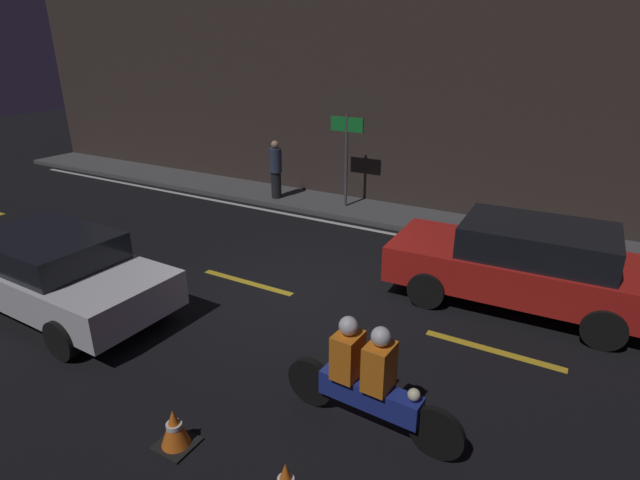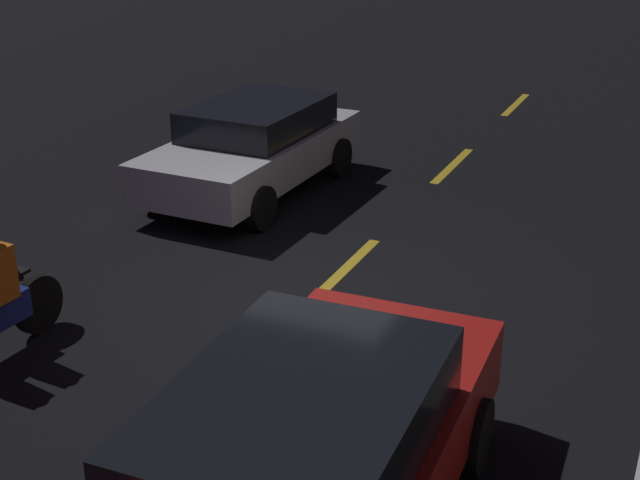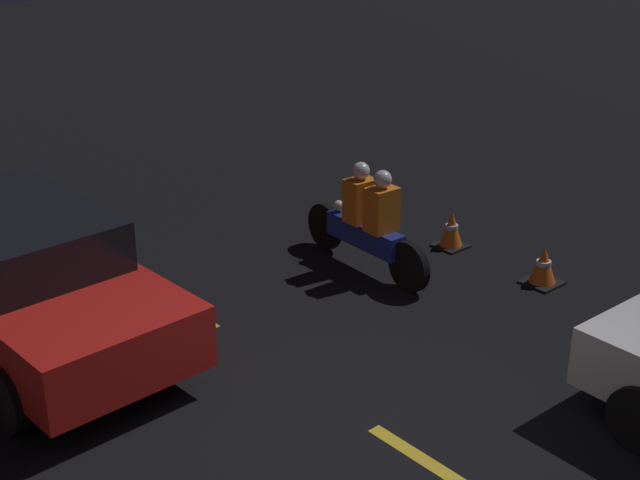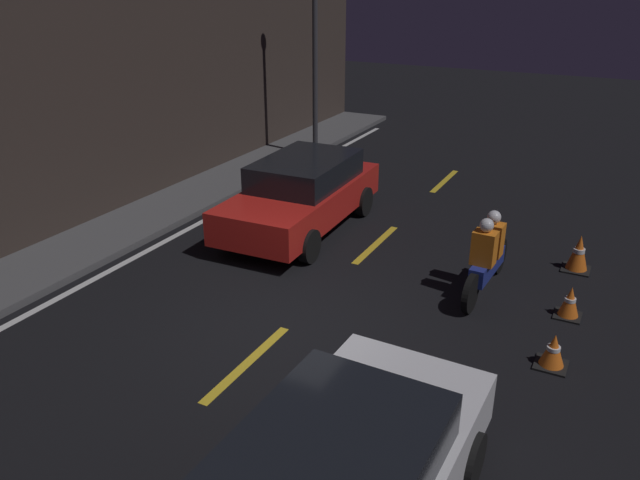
# 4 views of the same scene
# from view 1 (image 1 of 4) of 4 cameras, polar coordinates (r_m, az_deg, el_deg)

# --- Properties ---
(ground_plane) EXTENTS (56.00, 56.00, 0.00)m
(ground_plane) POSITION_cam_1_polar(r_m,az_deg,el_deg) (8.98, -3.22, -6.27)
(ground_plane) COLOR black
(raised_curb) EXTENTS (28.00, 1.65, 0.13)m
(raised_curb) POSITION_cam_1_polar(r_m,az_deg,el_deg) (12.93, 8.40, 2.75)
(raised_curb) COLOR #4C4C4F
(raised_curb) RESTS_ON ground
(building_front) EXTENTS (28.00, 0.30, 7.24)m
(building_front) POSITION_cam_1_polar(r_m,az_deg,el_deg) (13.18, 10.95, 18.75)
(building_front) COLOR #382D28
(building_front) RESTS_ON ground
(lane_dash_b) EXTENTS (2.00, 0.14, 0.01)m
(lane_dash_b) POSITION_cam_1_polar(r_m,az_deg,el_deg) (12.61, -24.74, 0.12)
(lane_dash_b) COLOR gold
(lane_dash_b) RESTS_ON ground
(lane_dash_c) EXTENTS (2.00, 0.14, 0.01)m
(lane_dash_c) POSITION_cam_1_polar(r_m,az_deg,el_deg) (9.51, -8.31, -4.80)
(lane_dash_c) COLOR gold
(lane_dash_c) RESTS_ON ground
(lane_dash_d) EXTENTS (2.00, 0.14, 0.01)m
(lane_dash_d) POSITION_cam_1_polar(r_m,az_deg,el_deg) (7.90, 19.17, -11.83)
(lane_dash_d) COLOR gold
(lane_dash_d) RESTS_ON ground
(lane_solid_kerb) EXTENTS (25.20, 0.14, 0.01)m
(lane_solid_kerb) POSITION_cam_1_polar(r_m,az_deg,el_deg) (12.01, 6.47, 1.04)
(lane_solid_kerb) COLOR silver
(lane_solid_kerb) RESTS_ON ground
(sedan_white) EXTENTS (4.07, 1.94, 1.33)m
(sedan_white) POSITION_cam_1_polar(r_m,az_deg,el_deg) (9.25, -27.88, -3.15)
(sedan_white) COLOR silver
(sedan_white) RESTS_ON ground
(taxi_red) EXTENTS (4.32, 1.98, 1.46)m
(taxi_red) POSITION_cam_1_polar(r_m,az_deg,el_deg) (9.01, 22.28, -2.42)
(taxi_red) COLOR red
(taxi_red) RESTS_ON ground
(motorcycle) EXTENTS (2.24, 0.40, 1.38)m
(motorcycle) POSITION_cam_1_polar(r_m,az_deg,el_deg) (5.88, 5.22, -15.61)
(motorcycle) COLOR black
(motorcycle) RESTS_ON ground
(traffic_cone_near) EXTENTS (0.42, 0.42, 0.48)m
(traffic_cone_near) POSITION_cam_1_polar(r_m,az_deg,el_deg) (6.10, -16.29, -20.00)
(traffic_cone_near) COLOR black
(traffic_cone_near) RESTS_ON ground
(pedestrian) EXTENTS (0.34, 0.34, 1.60)m
(pedestrian) POSITION_cam_1_polar(r_m,az_deg,el_deg) (13.95, -5.08, 8.05)
(pedestrian) COLOR black
(pedestrian) RESTS_ON raised_curb
(shop_sign) EXTENTS (0.90, 0.08, 2.40)m
(shop_sign) POSITION_cam_1_polar(r_m,az_deg,el_deg) (12.99, 3.06, 11.05)
(shop_sign) COLOR #4C4C51
(shop_sign) RESTS_ON raised_curb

